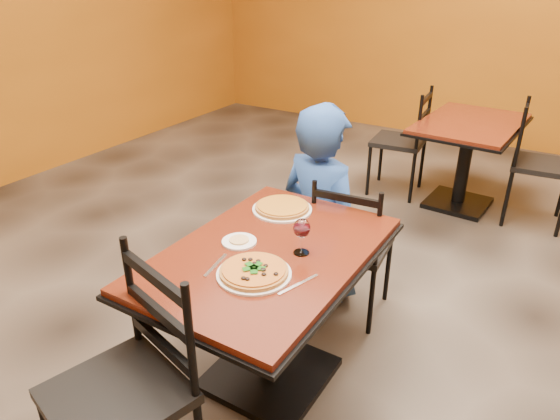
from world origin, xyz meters
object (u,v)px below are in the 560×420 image
Objects in this scene: pizza_main at (254,271)px; pizza_far at (282,207)px; side_plate at (239,242)px; chair_second_left at (398,142)px; chair_second_right at (542,166)px; wine_glass at (302,235)px; table_main at (269,286)px; chair_main_far at (353,245)px; chair_main_near at (117,397)px; plate_main at (254,274)px; plate_far at (282,209)px; table_second at (467,145)px; diner at (322,202)px.

pizza_far is at bearing 110.56° from pizza_main.
side_plate is (0.01, -0.39, -0.02)m from pizza_far.
chair_second_left is 1.17m from chair_second_right.
side_plate is (-0.21, 0.19, -0.02)m from pizza_main.
chair_second_right reaches higher than wine_glass.
table_main is 1.40× the size of chair_main_far.
pizza_far is at bearing 112.82° from table_main.
chair_main_near is at bearing -107.84° from wine_glass.
chair_second_right reaches higher than pizza_main.
pizza_main is at bearing -107.21° from wine_glass.
chair_main_near is 1.21m from pizza_far.
table_main is 3.97× the size of plate_main.
plate_main is (-0.04, -0.94, 0.32)m from chair_main_far.
plate_far is 0.02m from pizza_far.
chair_main_far is at bearing 54.78° from pizza_far.
table_second is at bearing -102.18° from chair_main_far.
chair_second_right is 3.41× the size of pizza_main.
pizza_main is 0.62m from pizza_far.
chair_main_far is 1.89m from chair_second_left.
table_second is at bearing 86.41° from wine_glass.
side_plate is at bearing 65.68° from chair_main_far.
chair_second_left reaches higher than table_second.
wine_glass is (0.30, -0.32, 0.07)m from pizza_far.
table_main is 0.81m from chair_main_near.
wine_glass reaches higher than pizza_far.
table_main is 0.25m from side_plate.
plate_main is at bearing -107.21° from wine_glass.
chair_second_left reaches higher than table_main.
chair_main_near is 5.52× the size of wine_glass.
table_main is 2.60m from table_second.
chair_main_near is 1.21m from plate_far.
chair_main_far is 0.80m from wine_glass.
table_main is 0.46m from pizza_far.
plate_main is (0.20, 0.60, 0.26)m from chair_main_near.
side_plate is (0.14, -2.60, 0.28)m from chair_second_left.
pizza_main is (0.22, -1.04, 0.16)m from diner.
chair_main_far is at bearing 152.34° from chair_second_right.
chair_main_near is at bearing 158.57° from chair_second_right.
side_plate is (-1.03, -2.60, 0.27)m from chair_second_right.
plate_far is at bearing 105.29° from diner.
chair_main_far is 2.83× the size of plate_far.
chair_main_near is 1.03× the size of chair_second_right.
side_plate is (0.01, -0.39, 0.00)m from plate_far.
pizza_far is (0.00, -0.47, 0.16)m from diner.
chair_main_near reaches higher than chair_second_left.
table_second is 0.59m from chair_second_right.
diner is 3.93× the size of plate_main.
table_second is 1.86m from chair_main_far.
plate_main is 0.62m from plate_far.
plate_main is (0.06, -0.20, 0.20)m from table_main.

